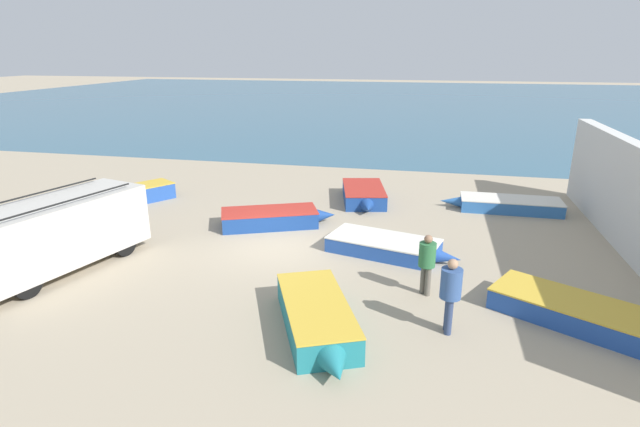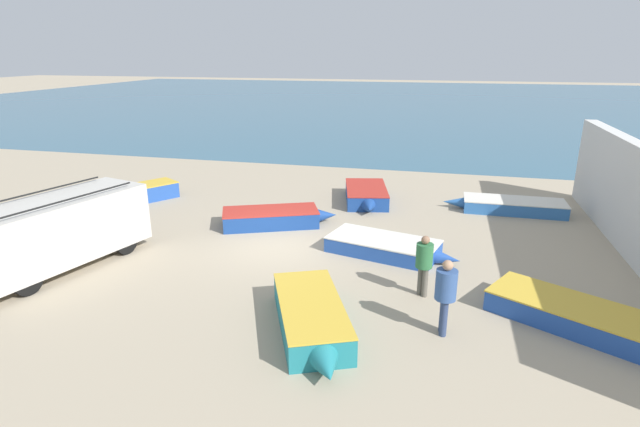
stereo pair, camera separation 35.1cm
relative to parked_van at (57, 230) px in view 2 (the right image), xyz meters
name	(u,v)px [view 2 (the right image)]	position (x,y,z in m)	size (l,w,h in m)	color
ground_plane	(277,247)	(5.72, 3.07, -1.16)	(200.00, 200.00, 0.00)	tan
sea_water	(406,101)	(5.72, 55.07, -1.16)	(120.00, 80.00, 0.01)	#33607A
parked_van	(57,230)	(0.00, 0.00, 0.00)	(3.19, 5.58, 2.23)	beige
fishing_rowboat_0	(124,196)	(-2.08, 6.09, -0.82)	(3.45, 4.64, 0.69)	#234CA3
fishing_rowboat_1	(510,206)	(13.59, 8.93, -0.91)	(4.72, 1.48, 0.51)	#2D66AD
fishing_rowboat_2	(587,319)	(14.32, -0.06, -0.89)	(4.83, 3.31, 0.54)	#234CA3
fishing_rowboat_3	(274,217)	(4.93, 5.09, -0.86)	(4.25, 2.71, 0.60)	navy
fishing_rowboat_4	(312,319)	(8.17, -1.71, -0.82)	(2.67, 4.17, 0.68)	#1E757F
fishing_rowboat_5	(366,195)	(7.77, 8.84, -0.84)	(2.32, 3.93, 0.63)	navy
fishing_rowboat_6	(386,247)	(9.26, 3.34, -0.91)	(4.30, 2.43, 0.49)	#234CA3
fisherman_0	(446,291)	(11.08, -1.05, -0.07)	(0.48, 0.48, 1.82)	navy
fisherman_1	(424,260)	(10.53, 0.75, -0.16)	(0.44, 0.44, 1.67)	#5B564C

